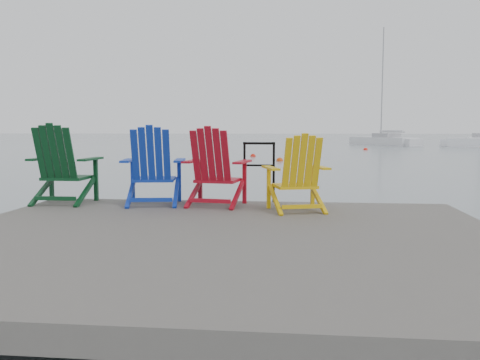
# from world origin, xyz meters

# --- Properties ---
(ground) EXTENTS (400.00, 400.00, 0.00)m
(ground) POSITION_xyz_m (0.00, 0.00, 0.00)
(ground) COLOR slate
(ground) RESTS_ON ground
(dock) EXTENTS (6.00, 5.00, 1.40)m
(dock) POSITION_xyz_m (0.00, 0.00, 0.35)
(dock) COLOR #2B2926
(dock) RESTS_ON ground
(handrail) EXTENTS (0.48, 0.04, 0.90)m
(handrail) POSITION_xyz_m (0.25, 2.45, 1.04)
(handrail) COLOR black
(handrail) RESTS_ON dock
(chair_green) EXTENTS (0.91, 0.84, 1.14)m
(chair_green) POSITION_xyz_m (-2.60, 1.95, 1.07)
(chair_green) COLOR #093518
(chair_green) RESTS_ON dock
(chair_blue) EXTENTS (0.98, 0.92, 1.11)m
(chair_blue) POSITION_xyz_m (-1.24, 1.96, 1.06)
(chair_blue) COLOR #0F2D9E
(chair_blue) RESTS_ON dock
(chair_red) EXTENTS (0.95, 0.90, 1.09)m
(chair_red) POSITION_xyz_m (-0.34, 1.96, 1.05)
(chair_red) COLOR #A10B1B
(chair_red) RESTS_ON dock
(chair_yellow) EXTENTS (0.93, 0.89, 1.00)m
(chair_yellow) POSITION_xyz_m (0.82, 1.59, 1.01)
(chair_yellow) COLOR gold
(chair_yellow) RESTS_ON dock
(sailboat_near) EXTENTS (6.12, 9.11, 12.36)m
(sailboat_near) POSITION_xyz_m (10.04, 49.00, 0.35)
(sailboat_near) COLOR silver
(sailboat_near) RESTS_ON ground
(buoy_a) EXTENTS (0.36, 0.36, 0.36)m
(buoy_a) POSITION_xyz_m (0.06, 20.64, 0.00)
(buoy_a) COLOR #C33F0B
(buoy_a) RESTS_ON ground
(buoy_b) EXTENTS (0.33, 0.33, 0.33)m
(buoy_b) POSITION_xyz_m (-1.63, 24.80, 0.00)
(buoy_b) COLOR red
(buoy_b) RESTS_ON ground
(buoy_d) EXTENTS (0.35, 0.35, 0.35)m
(buoy_d) POSITION_xyz_m (6.37, 35.53, 0.00)
(buoy_d) COLOR red
(buoy_d) RESTS_ON ground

